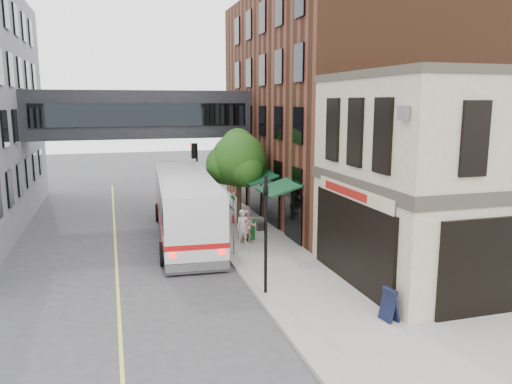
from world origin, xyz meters
TOP-DOWN VIEW (x-y plane):
  - ground at (0.00, 0.00)m, footprint 120.00×120.00m
  - sidewalk_main at (2.00, 14.00)m, footprint 4.00×60.00m
  - corner_building at (8.97, 2.00)m, footprint 10.19×8.12m
  - brick_building at (9.98, 15.00)m, footprint 13.76×18.00m
  - skyway_bridge at (-3.00, 18.00)m, footprint 14.00×3.18m
  - traffic_signal_near at (0.37, 2.00)m, footprint 0.44×0.22m
  - traffic_signal_far at (0.26, 17.00)m, footprint 0.53×0.28m
  - street_sign_pole at (0.39, 7.00)m, footprint 0.08×0.75m
  - street_tree at (2.19, 13.22)m, footprint 3.80×3.20m
  - lane_marking at (-5.00, 10.00)m, footprint 0.12×40.00m
  - bus at (-1.27, 11.22)m, footprint 3.72×12.78m
  - pedestrian_a at (1.26, 8.57)m, footprint 0.66×0.44m
  - pedestrian_b at (1.58, 8.75)m, footprint 0.95×0.82m
  - pedestrian_c at (1.55, 14.05)m, footprint 1.12×0.75m
  - newspaper_box at (1.75, 9.29)m, footprint 0.65×0.62m
  - sandwich_board at (3.60, -1.50)m, footprint 0.49×0.67m

SIDE VIEW (x-z plane):
  - ground at x=0.00m, z-range 0.00..0.00m
  - lane_marking at x=-5.00m, z-range 0.00..0.01m
  - sidewalk_main at x=2.00m, z-range 0.00..0.15m
  - newspaper_box at x=1.75m, z-range 0.15..1.17m
  - sandwich_board at x=3.60m, z-range 0.15..1.26m
  - pedestrian_c at x=1.55m, z-range 0.15..1.76m
  - pedestrian_b at x=1.58m, z-range 0.15..1.86m
  - pedestrian_a at x=1.26m, z-range 0.15..1.93m
  - bus at x=-1.27m, z-range 0.20..3.60m
  - street_sign_pole at x=0.39m, z-range 0.43..3.43m
  - traffic_signal_near at x=0.37m, z-range 0.68..5.28m
  - traffic_signal_far at x=0.26m, z-range 1.09..5.59m
  - street_tree at x=2.19m, z-range 1.11..6.71m
  - corner_building at x=8.97m, z-range -0.01..8.44m
  - skyway_bridge at x=-3.00m, z-range 5.00..8.00m
  - brick_building at x=9.98m, z-range -0.01..13.99m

